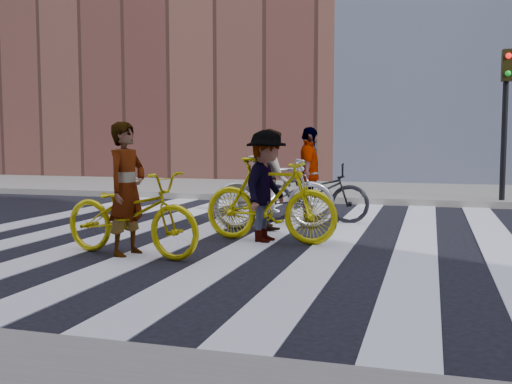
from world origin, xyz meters
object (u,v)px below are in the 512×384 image
at_px(bike_yellow_left, 131,214).
at_px(bike_dark_rear, 312,193).
at_px(bike_silver_mid, 274,192).
at_px(rider_left, 127,189).
at_px(traffic_signal, 506,100).
at_px(rider_right, 266,186).
at_px(rider_mid, 271,179).
at_px(rider_rear, 309,175).
at_px(bike_yellow_right, 270,200).

height_order(bike_yellow_left, bike_dark_rear, bike_yellow_left).
relative_size(bike_silver_mid, rider_left, 1.19).
height_order(traffic_signal, rider_right, traffic_signal).
distance_m(rider_mid, rider_rear, 1.02).
bearing_deg(bike_silver_mid, rider_right, 166.36).
height_order(bike_silver_mid, bike_dark_rear, bike_silver_mid).
distance_m(bike_yellow_left, rider_left, 0.31).
relative_size(traffic_signal, bike_yellow_right, 1.66).
relative_size(rider_left, rider_mid, 1.03).
height_order(rider_left, rider_right, rider_left).
relative_size(traffic_signal, rider_mid, 2.04).
relative_size(bike_silver_mid, bike_yellow_right, 1.00).
xyz_separation_m(traffic_signal, bike_yellow_left, (-5.09, -7.03, -1.75)).
relative_size(bike_yellow_right, rider_right, 1.26).
bearing_deg(rider_rear, bike_yellow_left, 149.23).
relative_size(bike_yellow_right, rider_mid, 1.23).
bearing_deg(bike_yellow_left, rider_mid, -11.72).
distance_m(bike_yellow_left, bike_yellow_right, 2.02).
height_order(traffic_signal, rider_left, traffic_signal).
xyz_separation_m(bike_yellow_right, rider_left, (-1.46, -1.45, 0.24)).
xyz_separation_m(bike_yellow_left, bike_dark_rear, (1.61, 3.59, -0.01)).
bearing_deg(rider_mid, bike_yellow_left, 134.45).
relative_size(bike_yellow_left, bike_yellow_right, 1.01).
relative_size(bike_silver_mid, rider_rear, 1.20).
distance_m(bike_yellow_right, rider_mid, 1.27).
bearing_deg(bike_dark_rear, bike_silver_mid, 147.11).
relative_size(traffic_signal, bike_dark_rear, 1.67).
xyz_separation_m(bike_yellow_left, rider_left, (-0.05, 0.00, 0.31)).
bearing_deg(rider_left, bike_yellow_right, -34.35).
distance_m(bike_yellow_right, rider_left, 2.07).
bearing_deg(rider_right, bike_dark_rear, 1.41).
distance_m(traffic_signal, rider_left, 8.83).
height_order(bike_dark_rear, rider_rear, rider_rear).
bearing_deg(bike_dark_rear, rider_rear, 82.68).
distance_m(rider_left, rider_right, 2.02).
bearing_deg(traffic_signal, bike_dark_rear, -135.27).
height_order(bike_silver_mid, rider_left, rider_left).
xyz_separation_m(traffic_signal, rider_right, (-3.72, -5.59, -1.48)).
bearing_deg(bike_silver_mid, traffic_signal, -64.76).
bearing_deg(bike_silver_mid, rider_mid, 67.15).
bearing_deg(rider_right, bike_yellow_right, -82.14).
height_order(bike_yellow_left, rider_left, rider_left).
bearing_deg(bike_yellow_right, rider_right, 97.86).
xyz_separation_m(bike_yellow_right, rider_rear, (0.14, 2.14, 0.24)).
bearing_deg(rider_right, rider_left, 143.54).
bearing_deg(rider_left, traffic_signal, -25.15).
bearing_deg(bike_dark_rear, traffic_signal, -52.59).
relative_size(rider_left, rider_rear, 1.00).
height_order(bike_dark_rear, rider_mid, rider_mid).
height_order(bike_yellow_right, rider_rear, rider_rear).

